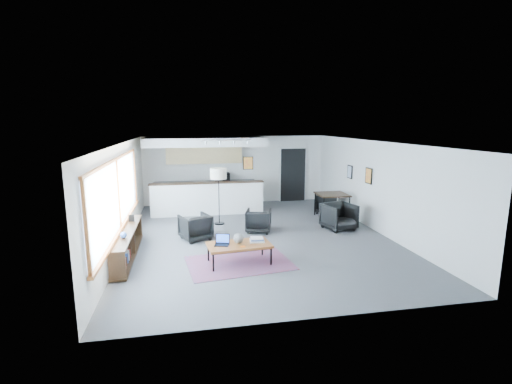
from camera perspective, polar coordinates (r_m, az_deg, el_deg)
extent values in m
cube|color=#4D4D4F|center=(10.40, 0.22, -6.83)|extent=(7.00, 9.00, 0.01)
cube|color=white|center=(9.93, 0.23, 7.68)|extent=(7.00, 9.00, 0.01)
cube|color=silver|center=(14.48, -3.19, 3.43)|extent=(7.00, 0.01, 2.60)
cube|color=silver|center=(5.86, 8.77, -7.63)|extent=(7.00, 0.01, 2.60)
cube|color=silver|center=(10.03, -19.83, -0.44)|extent=(0.01, 9.00, 2.60)
cube|color=silver|center=(11.28, 17.98, 0.85)|extent=(0.01, 9.00, 2.60)
cube|color=#8CBFFF|center=(9.12, -20.54, -0.28)|extent=(0.02, 5.80, 1.55)
cube|color=brown|center=(9.29, -20.04, -5.12)|extent=(0.10, 5.95, 0.06)
cube|color=brown|center=(9.01, -20.75, 4.73)|extent=(0.06, 5.95, 0.06)
cube|color=brown|center=(6.35, -24.65, -5.18)|extent=(0.06, 0.06, 1.60)
cube|color=brown|center=(9.12, -20.42, -0.27)|extent=(0.06, 0.06, 1.60)
cube|color=brown|center=(11.95, -18.18, 2.33)|extent=(0.06, 0.06, 1.60)
cube|color=black|center=(9.20, -19.24, -5.75)|extent=(0.35, 3.00, 0.05)
cube|color=black|center=(9.37, -19.02, -9.10)|extent=(0.35, 3.00, 0.05)
cube|color=black|center=(7.93, -20.61, -10.69)|extent=(0.33, 0.04, 0.55)
cube|color=black|center=(9.28, -19.13, -7.47)|extent=(0.33, 0.04, 0.55)
cube|color=black|center=(10.65, -18.04, -5.07)|extent=(0.33, 0.04, 0.55)
cube|color=#3359A5|center=(8.12, -20.36, -11.33)|extent=(0.18, 0.04, 0.20)
cube|color=silver|center=(8.27, -20.17, -10.83)|extent=(0.18, 0.04, 0.22)
cube|color=maroon|center=(8.43, -19.99, -10.35)|extent=(0.18, 0.04, 0.24)
cube|color=black|center=(8.59, -19.80, -10.07)|extent=(0.18, 0.04, 0.20)
cube|color=#3359A5|center=(8.75, -19.64, -9.62)|extent=(0.18, 0.04, 0.22)
cube|color=silver|center=(8.90, -19.48, -9.18)|extent=(0.18, 0.04, 0.24)
cube|color=maroon|center=(9.07, -19.31, -8.94)|extent=(0.18, 0.04, 0.20)
cube|color=black|center=(9.22, -19.17, -8.53)|extent=(0.18, 0.04, 0.22)
cube|color=#3359A5|center=(9.38, -19.02, -8.14)|extent=(0.18, 0.03, 0.24)
cube|color=silver|center=(9.54, -18.87, -7.93)|extent=(0.18, 0.03, 0.20)
cube|color=maroon|center=(9.70, -18.74, -7.56)|extent=(0.18, 0.03, 0.22)
cube|color=black|center=(9.86, -18.61, -7.19)|extent=(0.18, 0.04, 0.24)
cube|color=black|center=(9.93, -18.63, -3.82)|extent=(0.14, 0.02, 0.18)
sphere|color=#264C99|center=(8.60, -19.71, -6.25)|extent=(0.14, 0.14, 0.14)
cube|color=white|center=(12.72, -7.44, -1.08)|extent=(3.80, 0.25, 1.10)
cube|color=black|center=(12.62, -7.50, 1.41)|extent=(3.85, 0.32, 0.04)
cube|color=white|center=(14.16, -7.78, -0.30)|extent=(3.80, 0.60, 0.90)
cube|color=#2D2D2D|center=(14.08, -7.83, 1.54)|extent=(3.82, 0.62, 0.04)
cube|color=tan|center=(14.10, -7.97, 5.81)|extent=(2.80, 0.35, 0.70)
cube|color=white|center=(13.37, -7.87, 7.70)|extent=(4.20, 1.80, 0.30)
cube|color=black|center=(12.70, -1.23, 4.47)|extent=(0.35, 0.03, 0.45)
cube|color=orange|center=(12.68, -1.22, 4.46)|extent=(0.30, 0.01, 0.40)
cube|color=black|center=(14.91, 5.66, 2.64)|extent=(1.00, 0.12, 2.10)
cube|color=white|center=(14.78, 3.72, 2.60)|extent=(0.06, 0.10, 2.10)
cube|color=white|center=(15.07, 7.55, 2.69)|extent=(0.06, 0.10, 2.10)
cube|color=white|center=(14.81, 5.73, 6.75)|extent=(1.10, 0.10, 0.06)
cube|color=silver|center=(12.02, -4.64, 7.96)|extent=(1.60, 0.04, 0.04)
cylinder|color=silver|center=(11.97, -7.75, 7.50)|extent=(0.07, 0.07, 0.09)
cylinder|color=silver|center=(12.00, -5.59, 7.56)|extent=(0.07, 0.07, 0.09)
cylinder|color=silver|center=(12.05, -3.44, 7.60)|extent=(0.07, 0.07, 0.09)
cylinder|color=silver|center=(12.12, -1.31, 7.63)|extent=(0.07, 0.07, 0.09)
cube|color=black|center=(11.58, 16.95, 2.40)|extent=(0.03, 0.38, 0.48)
cube|color=orange|center=(11.57, 16.89, 2.40)|extent=(0.00, 0.32, 0.42)
cube|color=black|center=(12.74, 14.24, 3.03)|extent=(0.03, 0.34, 0.44)
cube|color=#859FC5|center=(12.73, 14.18, 3.03)|extent=(0.00, 0.28, 0.38)
cube|color=#5F314B|center=(8.51, -2.59, -10.84)|extent=(2.45, 1.83, 0.01)
cube|color=brown|center=(8.36, -2.62, -8.14)|extent=(1.47, 0.89, 0.05)
cube|color=black|center=(8.02, -6.59, -10.76)|extent=(0.04, 0.04, 0.41)
cube|color=black|center=(8.62, -7.35, -9.23)|extent=(0.04, 0.04, 0.41)
cube|color=black|center=(8.32, 2.32, -9.89)|extent=(0.04, 0.04, 0.41)
cube|color=black|center=(8.89, 0.97, -8.50)|extent=(0.04, 0.04, 0.41)
cube|color=black|center=(8.08, -2.06, -9.07)|extent=(1.33, 0.17, 0.03)
cube|color=black|center=(8.67, -3.14, -7.68)|extent=(1.33, 0.17, 0.03)
cube|color=black|center=(8.29, -5.28, -8.09)|extent=(0.36, 0.30, 0.02)
cube|color=black|center=(8.36, -5.15, -7.12)|extent=(0.31, 0.14, 0.20)
cube|color=blue|center=(8.36, -5.16, -7.13)|extent=(0.28, 0.12, 0.18)
sphere|color=gray|center=(8.35, -2.71, -7.15)|extent=(0.23, 0.23, 0.23)
cube|color=silver|center=(8.50, 0.16, -7.49)|extent=(0.35, 0.29, 0.04)
cube|color=#3359A5|center=(8.49, 0.16, -7.26)|extent=(0.32, 0.27, 0.03)
cube|color=silver|center=(8.46, 0.10, -7.10)|extent=(0.29, 0.25, 0.03)
cube|color=#E5590C|center=(8.16, -2.04, -8.39)|extent=(0.11, 0.11, 0.01)
imported|color=black|center=(10.16, -9.32, -5.16)|extent=(0.94, 0.92, 0.76)
imported|color=black|center=(10.73, 0.40, -4.27)|extent=(0.85, 0.82, 0.72)
cylinder|color=black|center=(11.67, -5.65, -4.82)|extent=(0.40, 0.40, 0.03)
cylinder|color=black|center=(11.49, -5.72, -1.21)|extent=(0.03, 0.03, 1.48)
cylinder|color=beige|center=(11.35, -5.80, 2.85)|extent=(0.66, 0.66, 0.33)
cube|color=black|center=(12.42, 11.62, -0.35)|extent=(0.98, 0.98, 0.04)
cylinder|color=black|center=(11.96, 10.38, -2.73)|extent=(0.04, 0.04, 0.77)
cylinder|color=black|center=(12.75, 9.06, -1.85)|extent=(0.04, 0.04, 0.77)
cylinder|color=black|center=(12.28, 14.15, -2.53)|extent=(0.04, 0.04, 0.77)
cylinder|color=black|center=(13.05, 12.63, -1.69)|extent=(0.04, 0.04, 0.77)
imported|color=black|center=(11.22, 12.63, -3.82)|extent=(0.85, 0.82, 0.73)
imported|color=black|center=(13.18, 10.69, -1.77)|extent=(0.81, 0.79, 0.65)
imported|color=black|center=(14.09, -5.24, 2.47)|extent=(0.57, 0.32, 0.38)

